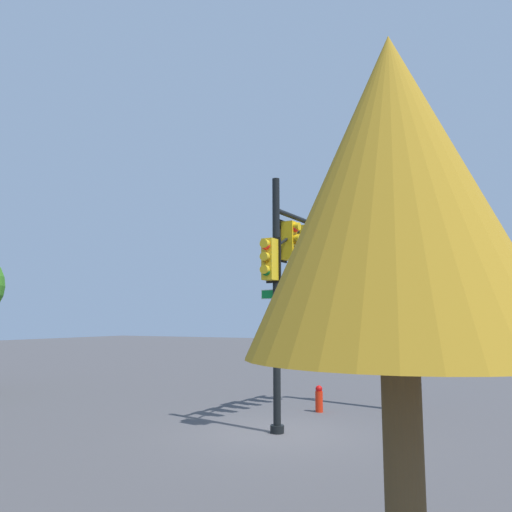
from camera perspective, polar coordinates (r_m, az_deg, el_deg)
The scene contains 5 objects.
ground_plane at distance 13.59m, azimuth 2.46°, elevation -19.74°, with size 120.00×120.00×0.00m, color #484648.
signal_pole_assembly at distance 15.01m, azimuth 5.88°, elevation -0.15°, with size 5.57×1.15×6.78m.
utility_pole at distance 17.17m, azimuth 15.99°, elevation -3.80°, with size 0.49×1.79×7.56m.
fire_hydrant at distance 16.52m, azimuth 7.29°, elevation -16.02°, with size 0.33×0.24×0.83m.
tree_far at distance 5.18m, azimuth 15.62°, elevation 6.93°, with size 3.00×3.00×5.86m.
Camera 1 is at (-12.03, -5.60, 2.90)m, focal length 34.68 mm.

